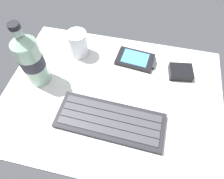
{
  "coord_description": "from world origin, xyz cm",
  "views": [
    {
      "loc": [
        6.6,
        -29.49,
        49.84
      ],
      "look_at": [
        0.0,
        0.0,
        3.0
      ],
      "focal_mm": 31.62,
      "sensor_mm": 36.0,
      "label": 1
    }
  ],
  "objects_px": {
    "juice_cup": "(78,45)",
    "water_bottle": "(31,59)",
    "handheld_device": "(135,59)",
    "keyboard": "(110,120)",
    "charger_block": "(181,72)"
  },
  "relations": [
    {
      "from": "handheld_device",
      "to": "keyboard",
      "type": "bearing_deg",
      "value": -98.06
    },
    {
      "from": "charger_block",
      "to": "juice_cup",
      "type": "bearing_deg",
      "value": 176.81
    },
    {
      "from": "keyboard",
      "to": "charger_block",
      "type": "bearing_deg",
      "value": 49.06
    },
    {
      "from": "juice_cup",
      "to": "charger_block",
      "type": "height_order",
      "value": "juice_cup"
    },
    {
      "from": "juice_cup",
      "to": "charger_block",
      "type": "distance_m",
      "value": 0.34
    },
    {
      "from": "juice_cup",
      "to": "water_bottle",
      "type": "relative_size",
      "value": 0.41
    },
    {
      "from": "keyboard",
      "to": "handheld_device",
      "type": "distance_m",
      "value": 0.23
    },
    {
      "from": "water_bottle",
      "to": "charger_block",
      "type": "bearing_deg",
      "value": 14.76
    },
    {
      "from": "handheld_device",
      "to": "water_bottle",
      "type": "bearing_deg",
      "value": -153.85
    },
    {
      "from": "juice_cup",
      "to": "water_bottle",
      "type": "bearing_deg",
      "value": -123.42
    },
    {
      "from": "juice_cup",
      "to": "water_bottle",
      "type": "distance_m",
      "value": 0.16
    },
    {
      "from": "keyboard",
      "to": "water_bottle",
      "type": "distance_m",
      "value": 0.27
    },
    {
      "from": "keyboard",
      "to": "juice_cup",
      "type": "xyz_separation_m",
      "value": [
        -0.16,
        0.22,
        0.03
      ]
    },
    {
      "from": "water_bottle",
      "to": "handheld_device",
      "type": "bearing_deg",
      "value": 26.15
    },
    {
      "from": "handheld_device",
      "to": "charger_block",
      "type": "height_order",
      "value": "charger_block"
    }
  ]
}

